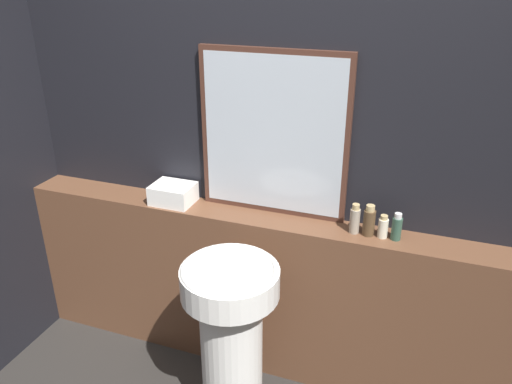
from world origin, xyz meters
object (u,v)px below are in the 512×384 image
object	(u,v)px
shampoo_bottle	(355,220)
conditioner_bottle	(369,221)
mirror	(273,135)
lotion_bottle	(383,227)
pedestal_sink	(231,336)
towel_stack	(173,194)
body_wash_bottle	(397,227)

from	to	relation	value
shampoo_bottle	conditioner_bottle	distance (m)	0.07
mirror	lotion_bottle	bearing A→B (deg)	-8.42
pedestal_sink	shampoo_bottle	world-z (taller)	shampoo_bottle
pedestal_sink	shampoo_bottle	distance (m)	0.78
towel_stack	lotion_bottle	bearing A→B (deg)	0.00
lotion_bottle	body_wash_bottle	bearing A→B (deg)	0.00
towel_stack	pedestal_sink	bearing A→B (deg)	-40.97
pedestal_sink	lotion_bottle	distance (m)	0.86
mirror	body_wash_bottle	bearing A→B (deg)	-7.61
mirror	shampoo_bottle	bearing A→B (deg)	-10.90
pedestal_sink	conditioner_bottle	distance (m)	0.82
pedestal_sink	shampoo_bottle	xyz separation A→B (m)	(0.45, 0.43, 0.47)
towel_stack	body_wash_bottle	bearing A→B (deg)	0.00
pedestal_sink	body_wash_bottle	world-z (taller)	body_wash_bottle
shampoo_bottle	lotion_bottle	distance (m)	0.13
lotion_bottle	conditioner_bottle	bearing A→B (deg)	180.00
lotion_bottle	body_wash_bottle	world-z (taller)	body_wash_bottle
mirror	lotion_bottle	xyz separation A→B (m)	(0.56, -0.08, -0.35)
shampoo_bottle	lotion_bottle	size ratio (longest dim) A/B	1.31
towel_stack	shampoo_bottle	bearing A→B (deg)	0.00
mirror	towel_stack	xyz separation A→B (m)	(-0.52, -0.08, -0.35)
pedestal_sink	towel_stack	size ratio (longest dim) A/B	4.09
conditioner_bottle	body_wash_bottle	bearing A→B (deg)	0.00
pedestal_sink	lotion_bottle	bearing A→B (deg)	36.75
shampoo_bottle	body_wash_bottle	world-z (taller)	shampoo_bottle
shampoo_bottle	lotion_bottle	world-z (taller)	shampoo_bottle
pedestal_sink	mirror	distance (m)	0.96
shampoo_bottle	pedestal_sink	bearing A→B (deg)	-136.10
mirror	shampoo_bottle	distance (m)	0.56
mirror	conditioner_bottle	world-z (taller)	mirror
mirror	conditioner_bottle	bearing A→B (deg)	-9.50
mirror	body_wash_bottle	world-z (taller)	mirror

